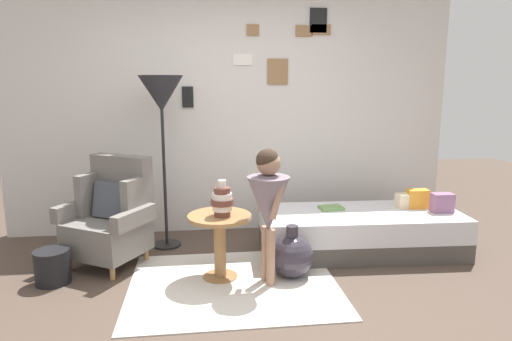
# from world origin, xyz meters

# --- Properties ---
(ground_plane) EXTENTS (12.00, 12.00, 0.00)m
(ground_plane) POSITION_xyz_m (0.00, 0.00, 0.00)
(ground_plane) COLOR #4C3D33
(gallery_wall) EXTENTS (4.80, 0.12, 2.60)m
(gallery_wall) POSITION_xyz_m (0.00, 1.95, 1.30)
(gallery_wall) COLOR silver
(gallery_wall) RESTS_ON ground
(rug) EXTENTS (1.68, 1.38, 0.01)m
(rug) POSITION_xyz_m (-0.09, 0.46, 0.01)
(rug) COLOR silver
(rug) RESTS_ON ground
(armchair) EXTENTS (0.90, 0.84, 0.97)m
(armchair) POSITION_xyz_m (-1.14, 1.07, 0.44)
(armchair) COLOR tan
(armchair) RESTS_ON ground
(daybed) EXTENTS (1.93, 0.88, 0.40)m
(daybed) POSITION_xyz_m (1.18, 1.06, 0.20)
(daybed) COLOR #4C4742
(daybed) RESTS_ON ground
(pillow_head) EXTENTS (0.20, 0.13, 0.18)m
(pillow_head) POSITION_xyz_m (1.94, 0.95, 0.49)
(pillow_head) COLOR gray
(pillow_head) RESTS_ON daybed
(pillow_mid) EXTENTS (0.20, 0.13, 0.18)m
(pillow_mid) POSITION_xyz_m (1.78, 1.13, 0.49)
(pillow_mid) COLOR orange
(pillow_mid) RESTS_ON daybed
(pillow_back) EXTENTS (0.19, 0.13, 0.14)m
(pillow_back) POSITION_xyz_m (1.67, 1.14, 0.47)
(pillow_back) COLOR beige
(pillow_back) RESTS_ON daybed
(side_table) EXTENTS (0.53, 0.53, 0.55)m
(side_table) POSITION_xyz_m (-0.19, 0.61, 0.39)
(side_table) COLOR #9E7042
(side_table) RESTS_ON ground
(vase_striped) EXTENTS (0.19, 0.19, 0.30)m
(vase_striped) POSITION_xyz_m (-0.17, 0.58, 0.68)
(vase_striped) COLOR brown
(vase_striped) RESTS_ON side_table
(floor_lamp) EXTENTS (0.42, 0.42, 1.69)m
(floor_lamp) POSITION_xyz_m (-0.69, 1.45, 1.46)
(floor_lamp) COLOR black
(floor_lamp) RESTS_ON ground
(person_child) EXTENTS (0.34, 0.34, 1.12)m
(person_child) POSITION_xyz_m (0.19, 0.46, 0.71)
(person_child) COLOR #A37A60
(person_child) RESTS_ON ground
(book_on_daybed) EXTENTS (0.24, 0.19, 0.03)m
(book_on_daybed) POSITION_xyz_m (0.92, 1.18, 0.42)
(book_on_daybed) COLOR #6F9D55
(book_on_daybed) RESTS_ON daybed
(demijohn_near) EXTENTS (0.36, 0.36, 0.45)m
(demijohn_near) POSITION_xyz_m (0.41, 0.57, 0.19)
(demijohn_near) COLOR #332D38
(demijohn_near) RESTS_ON ground
(magazine_basket) EXTENTS (0.28, 0.28, 0.28)m
(magazine_basket) POSITION_xyz_m (-1.56, 0.69, 0.14)
(magazine_basket) COLOR black
(magazine_basket) RESTS_ON ground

